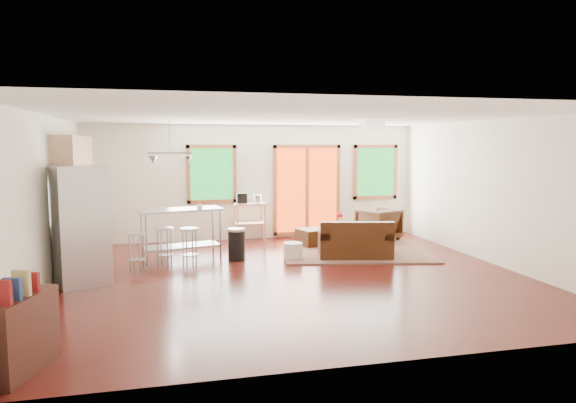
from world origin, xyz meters
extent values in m
cube|color=#360D0A|center=(0.00, 0.00, -0.01)|extent=(7.50, 7.00, 0.02)
cube|color=white|center=(0.00, 0.00, 2.61)|extent=(7.50, 7.00, 0.02)
cube|color=white|center=(0.00, 3.51, 1.30)|extent=(7.50, 0.02, 2.60)
cube|color=white|center=(-3.76, 0.00, 1.30)|extent=(0.02, 7.00, 2.60)
cube|color=white|center=(3.76, 0.00, 1.30)|extent=(0.02, 7.00, 2.60)
cube|color=white|center=(0.00, -3.51, 1.30)|extent=(7.50, 0.02, 2.60)
cube|color=#114F1A|center=(-1.00, 3.46, 1.50)|extent=(0.94, 0.02, 1.14)
cube|color=#995232|center=(-1.00, 3.46, 2.11)|extent=(1.10, 0.05, 0.08)
cube|color=#995232|center=(-1.00, 3.46, 0.89)|extent=(1.10, 0.05, 0.08)
cube|color=#995232|center=(-1.51, 3.46, 1.50)|extent=(0.08, 0.05, 1.30)
cube|color=#995232|center=(-0.49, 3.46, 1.50)|extent=(0.08, 0.05, 1.30)
cube|color=#A3300B|center=(1.20, 3.46, 1.10)|extent=(1.44, 0.02, 1.94)
cube|color=#995232|center=(1.20, 3.46, 2.11)|extent=(1.60, 0.05, 0.08)
cube|color=#995232|center=(1.20, 3.46, 0.09)|extent=(1.60, 0.05, 0.08)
cube|color=#995232|center=(0.44, 3.46, 1.10)|extent=(0.08, 0.05, 2.10)
cube|color=#995232|center=(1.96, 3.46, 1.10)|extent=(0.08, 0.05, 2.10)
cube|color=#995232|center=(1.20, 3.46, 1.10)|extent=(0.08, 0.05, 1.94)
cube|color=#114F1A|center=(2.90, 3.46, 1.50)|extent=(0.94, 0.02, 1.14)
cube|color=#995232|center=(2.90, 3.46, 2.11)|extent=(1.10, 0.05, 0.08)
cube|color=#995232|center=(2.90, 3.46, 0.89)|extent=(1.10, 0.05, 0.08)
cube|color=#995232|center=(2.39, 3.46, 1.50)|extent=(0.08, 0.05, 1.30)
cube|color=#995232|center=(3.41, 3.46, 1.50)|extent=(0.08, 0.05, 1.30)
cube|color=#576440|center=(1.70, 1.53, 0.01)|extent=(3.24, 2.72, 0.03)
cube|color=black|center=(1.50, 1.10, 0.19)|extent=(1.51, 1.07, 0.38)
cube|color=black|center=(1.43, 0.81, 0.56)|extent=(1.37, 0.49, 0.35)
cube|color=black|center=(0.92, 1.23, 0.46)|extent=(0.36, 0.80, 0.15)
cube|color=black|center=(2.08, 0.96, 0.46)|extent=(0.36, 0.80, 0.15)
cube|color=black|center=(1.22, 1.21, 0.44)|extent=(0.67, 0.62, 0.11)
cube|color=black|center=(1.81, 1.07, 0.44)|extent=(0.67, 0.62, 0.11)
cube|color=#361711|center=(1.79, 1.75, 0.39)|extent=(1.12, 0.80, 0.04)
cube|color=#361711|center=(1.41, 1.45, 0.18)|extent=(0.07, 0.07, 0.37)
cube|color=#361711|center=(2.25, 1.61, 0.18)|extent=(0.07, 0.07, 0.37)
cube|color=#361711|center=(1.32, 1.89, 0.18)|extent=(0.07, 0.07, 0.37)
cube|color=#361711|center=(2.17, 2.06, 0.18)|extent=(0.07, 0.07, 0.37)
imported|color=black|center=(2.63, 2.61, 0.40)|extent=(1.01, 0.98, 0.80)
cube|color=black|center=(1.01, 2.33, 0.18)|extent=(0.69, 0.69, 0.37)
cylinder|color=#EDE9CF|center=(0.31, 1.20, 0.16)|extent=(0.44, 0.44, 0.32)
imported|color=silver|center=(1.53, 2.06, 0.50)|extent=(0.21, 0.22, 0.20)
sphere|color=red|center=(1.56, 2.09, 0.67)|extent=(0.08, 0.08, 0.08)
sphere|color=red|center=(1.50, 2.04, 0.69)|extent=(0.08, 0.08, 0.08)
sphere|color=red|center=(1.53, 2.11, 0.71)|extent=(0.08, 0.08, 0.08)
imported|color=maroon|center=(2.14, 1.93, 0.56)|extent=(0.23, 0.09, 0.31)
cube|color=tan|center=(-3.45, 1.70, 0.45)|extent=(0.60, 2.20, 0.90)
cube|color=black|center=(-3.45, 1.70, 0.92)|extent=(0.64, 2.24, 0.04)
cube|color=tan|center=(-3.57, 1.70, 1.95)|extent=(0.36, 2.20, 0.70)
cylinder|color=#B7BABC|center=(-3.45, 1.20, 1.03)|extent=(0.12, 0.12, 0.18)
cube|color=black|center=(-3.45, 2.10, 1.04)|extent=(0.22, 0.18, 0.20)
cube|color=#B7BABC|center=(-3.27, 0.27, 0.92)|extent=(0.94, 0.93, 1.83)
cube|color=gray|center=(-2.94, 0.40, 0.92)|extent=(0.27, 0.63, 1.79)
cylinder|color=gray|center=(-2.84, 0.20, 1.07)|extent=(0.03, 0.03, 1.22)
cylinder|color=gray|center=(-3.00, 0.61, 1.07)|extent=(0.03, 0.03, 1.22)
cube|color=#B7BABC|center=(-1.73, 1.68, 0.94)|extent=(1.61, 0.92, 0.04)
cube|color=gray|center=(-1.73, 1.68, 0.25)|extent=(1.49, 0.82, 0.03)
cylinder|color=gray|center=(-2.35, 1.30, 0.46)|extent=(0.05, 0.05, 0.92)
cylinder|color=gray|center=(-1.01, 1.60, 0.46)|extent=(0.05, 0.05, 0.92)
cylinder|color=gray|center=(-2.45, 1.75, 0.46)|extent=(0.05, 0.05, 0.92)
cylinder|color=gray|center=(-1.11, 2.06, 0.46)|extent=(0.05, 0.05, 0.92)
imported|color=white|center=(-1.39, 1.59, 1.01)|extent=(0.12, 0.10, 0.12)
cylinder|color=#B7BABC|center=(-2.50, 0.90, 0.66)|extent=(0.41, 0.41, 0.04)
cylinder|color=gray|center=(-2.39, 0.95, 0.32)|extent=(0.03, 0.03, 0.64)
cylinder|color=gray|center=(-2.55, 1.01, 0.32)|extent=(0.03, 0.03, 0.64)
cylinder|color=gray|center=(-2.61, 0.84, 0.32)|extent=(0.03, 0.03, 0.64)
cylinder|color=gray|center=(-2.44, 0.79, 0.32)|extent=(0.03, 0.03, 0.64)
cylinder|color=gray|center=(-2.50, 0.90, 0.21)|extent=(0.37, 0.37, 0.01)
cylinder|color=#B7BABC|center=(-2.04, 1.18, 0.68)|extent=(0.42, 0.42, 0.04)
cylinder|color=gray|center=(-1.93, 1.24, 0.33)|extent=(0.03, 0.03, 0.66)
cylinder|color=gray|center=(-2.10, 1.30, 0.33)|extent=(0.03, 0.03, 0.66)
cylinder|color=gray|center=(-2.16, 1.13, 0.33)|extent=(0.03, 0.03, 0.66)
cylinder|color=gray|center=(-1.99, 1.07, 0.33)|extent=(0.03, 0.03, 0.66)
cylinder|color=gray|center=(-2.04, 1.18, 0.21)|extent=(0.38, 0.38, 0.01)
cylinder|color=#B7BABC|center=(-1.61, 1.07, 0.67)|extent=(0.42, 0.42, 0.04)
cylinder|color=gray|center=(-1.49, 1.12, 0.33)|extent=(0.03, 0.03, 0.65)
cylinder|color=gray|center=(-1.66, 1.18, 0.33)|extent=(0.03, 0.03, 0.65)
cylinder|color=gray|center=(-1.72, 1.02, 0.33)|extent=(0.03, 0.03, 0.65)
cylinder|color=gray|center=(-1.56, 0.95, 0.33)|extent=(0.03, 0.03, 0.65)
cylinder|color=gray|center=(-1.61, 1.07, 0.21)|extent=(0.39, 0.39, 0.01)
cylinder|color=black|center=(-0.74, 1.35, 0.28)|extent=(0.40, 0.40, 0.56)
cylinder|color=#B7BABC|center=(-0.74, 1.35, 0.58)|extent=(0.41, 0.41, 0.05)
cube|color=tan|center=(-0.18, 3.24, 0.84)|extent=(0.72, 0.47, 0.04)
cube|color=tan|center=(-0.18, 3.24, 0.40)|extent=(0.68, 0.44, 0.03)
cube|color=tan|center=(-0.49, 3.07, 0.42)|extent=(0.04, 0.04, 0.85)
cube|color=tan|center=(0.11, 3.05, 0.42)|extent=(0.04, 0.04, 0.85)
cube|color=tan|center=(-0.48, 3.43, 0.42)|extent=(0.04, 0.04, 0.85)
cube|color=tan|center=(0.12, 3.41, 0.42)|extent=(0.04, 0.04, 0.85)
cube|color=black|center=(-0.36, 3.25, 0.97)|extent=(0.23, 0.21, 0.22)
cylinder|color=#B7BABC|center=(0.00, 3.24, 0.95)|extent=(0.17, 0.17, 0.18)
cube|color=#361711|center=(-3.35, -2.91, 0.37)|extent=(0.58, 0.90, 0.75)
cube|color=maroon|center=(-3.39, -3.19, 0.86)|extent=(0.17, 0.10, 0.22)
cube|color=navy|center=(-3.35, -3.05, 0.85)|extent=(0.17, 0.10, 0.21)
cube|color=tan|center=(-3.31, -2.92, 0.87)|extent=(0.17, 0.10, 0.24)
cube|color=maroon|center=(-3.26, -2.79, 0.84)|extent=(0.17, 0.10, 0.19)
cube|color=white|center=(1.60, 0.60, 2.53)|extent=(0.35, 0.35, 0.12)
cylinder|color=gray|center=(-1.90, 1.50, 2.30)|extent=(0.02, 0.02, 0.60)
cube|color=gray|center=(-1.90, 1.50, 2.00)|extent=(0.80, 0.04, 0.03)
cone|color=#B7BABC|center=(-2.20, 1.50, 1.88)|extent=(0.18, 0.18, 0.14)
cone|color=#B7BABC|center=(-1.60, 1.50, 1.88)|extent=(0.18, 0.18, 0.14)
camera|label=1|loc=(-1.96, -8.02, 2.14)|focal=32.00mm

